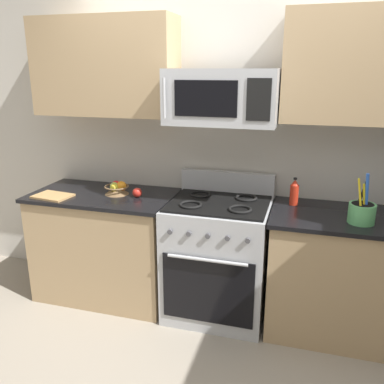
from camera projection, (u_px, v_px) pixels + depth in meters
ground_plane at (195, 364)px, 2.71m from camera, size 16.00×16.00×0.00m
wall_back at (231, 144)px, 3.31m from camera, size 8.00×0.10×2.60m
counter_left at (106, 245)px, 3.45m from camera, size 1.16×0.66×0.91m
range_oven at (218, 257)px, 3.19m from camera, size 0.76×0.70×1.09m
counter_right at (328, 273)px, 2.97m from camera, size 0.86×0.66×0.91m
microwave at (222, 97)px, 2.86m from camera, size 0.78×0.44×0.38m
upper_cabinets_left at (105, 67)px, 3.20m from camera, size 1.15×0.34×0.75m
upper_cabinets_right at (349, 67)px, 2.72m from camera, size 0.85×0.34×0.75m
utensil_crock at (362, 212)px, 2.67m from camera, size 0.17×0.17×0.34m
fruit_basket at (117, 188)px, 3.30m from camera, size 0.20×0.20×0.10m
apple_loose at (137, 193)px, 3.22m from camera, size 0.07×0.07×0.07m
cutting_board at (53, 196)px, 3.23m from camera, size 0.31×0.24×0.02m
bottle_hot_sauce at (294, 192)px, 3.03m from camera, size 0.06×0.06×0.21m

